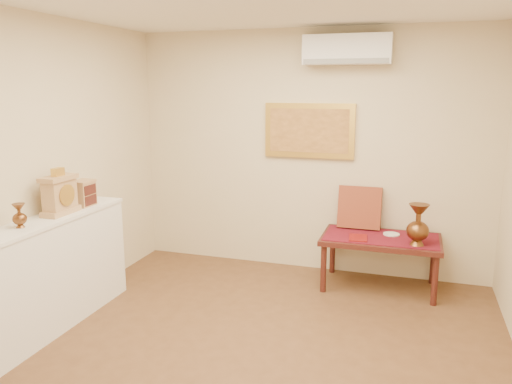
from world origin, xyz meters
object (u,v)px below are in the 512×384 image
at_px(brass_urn_tall, 418,220).
at_px(wooden_chest, 84,193).
at_px(mantel_clock, 60,194).
at_px(display_ledge, 40,278).
at_px(low_table, 381,243).

relative_size(brass_urn_tall, wooden_chest, 2.03).
bearing_deg(wooden_chest, mantel_clock, -90.71).
height_order(display_ledge, wooden_chest, wooden_chest).
distance_m(display_ledge, low_table, 3.27).
bearing_deg(display_ledge, mantel_clock, 85.82).
bearing_deg(wooden_chest, brass_urn_tall, 19.88).
bearing_deg(mantel_clock, brass_urn_tall, 25.03).
bearing_deg(mantel_clock, wooden_chest, 89.29).
relative_size(brass_urn_tall, mantel_clock, 1.21).
relative_size(display_ledge, mantel_clock, 4.93).
distance_m(brass_urn_tall, wooden_chest, 3.21).
bearing_deg(brass_urn_tall, wooden_chest, -160.12).
bearing_deg(low_table, brass_urn_tall, -26.69).
distance_m(brass_urn_tall, mantel_clock, 3.34).
bearing_deg(low_table, mantel_clock, -149.21).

